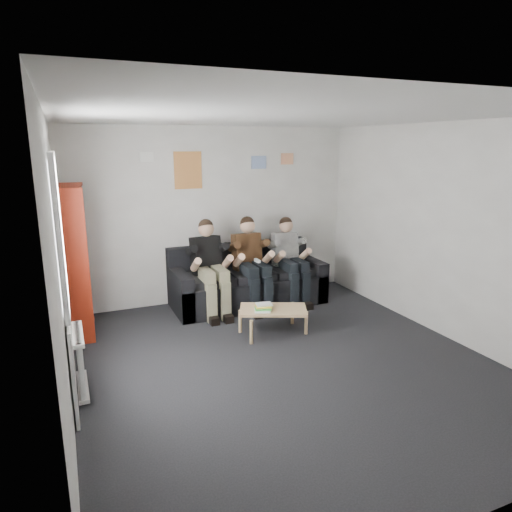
{
  "coord_description": "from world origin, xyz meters",
  "views": [
    {
      "loc": [
        -2.16,
        -4.26,
        2.41
      ],
      "look_at": [
        0.2,
        1.3,
        0.94
      ],
      "focal_mm": 32.0,
      "sensor_mm": 36.0,
      "label": 1
    }
  ],
  "objects_px": {
    "bookshelf": "(76,261)",
    "person_left": "(211,268)",
    "sofa": "(247,283)",
    "coffee_table": "(273,311)",
    "person_right": "(291,260)",
    "person_middle": "(252,263)"
  },
  "relations": [
    {
      "from": "coffee_table",
      "to": "person_middle",
      "type": "height_order",
      "value": "person_middle"
    },
    {
      "from": "person_middle",
      "to": "sofa",
      "type": "bearing_deg",
      "value": 88.6
    },
    {
      "from": "sofa",
      "to": "person_right",
      "type": "height_order",
      "value": "person_right"
    },
    {
      "from": "sofa",
      "to": "bookshelf",
      "type": "bearing_deg",
      "value": -175.29
    },
    {
      "from": "coffee_table",
      "to": "sofa",
      "type": "bearing_deg",
      "value": 83.83
    },
    {
      "from": "sofa",
      "to": "person_left",
      "type": "xyz_separation_m",
      "value": [
        -0.65,
        -0.21,
        0.36
      ]
    },
    {
      "from": "person_left",
      "to": "sofa",
      "type": "bearing_deg",
      "value": 9.75
    },
    {
      "from": "coffee_table",
      "to": "person_left",
      "type": "distance_m",
      "value": 1.22
    },
    {
      "from": "sofa",
      "to": "person_left",
      "type": "bearing_deg",
      "value": -162.25
    },
    {
      "from": "coffee_table",
      "to": "person_middle",
      "type": "xyz_separation_m",
      "value": [
        0.13,
        1.04,
        0.39
      ]
    },
    {
      "from": "bookshelf",
      "to": "person_middle",
      "type": "height_order",
      "value": "bookshelf"
    },
    {
      "from": "coffee_table",
      "to": "person_middle",
      "type": "distance_m",
      "value": 1.12
    },
    {
      "from": "sofa",
      "to": "person_middle",
      "type": "bearing_deg",
      "value": -90.0
    },
    {
      "from": "person_left",
      "to": "bookshelf",
      "type": "bearing_deg",
      "value": 171.79
    },
    {
      "from": "person_left",
      "to": "person_right",
      "type": "height_order",
      "value": "person_left"
    },
    {
      "from": "sofa",
      "to": "coffee_table",
      "type": "bearing_deg",
      "value": -96.17
    },
    {
      "from": "coffee_table",
      "to": "person_middle",
      "type": "relative_size",
      "value": 0.63
    },
    {
      "from": "sofa",
      "to": "coffee_table",
      "type": "height_order",
      "value": "sofa"
    },
    {
      "from": "sofa",
      "to": "bookshelf",
      "type": "relative_size",
      "value": 1.2
    },
    {
      "from": "bookshelf",
      "to": "person_right",
      "type": "distance_m",
      "value": 3.11
    },
    {
      "from": "bookshelf",
      "to": "person_middle",
      "type": "distance_m",
      "value": 2.46
    },
    {
      "from": "bookshelf",
      "to": "person_left",
      "type": "relative_size",
      "value": 1.41
    }
  ]
}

